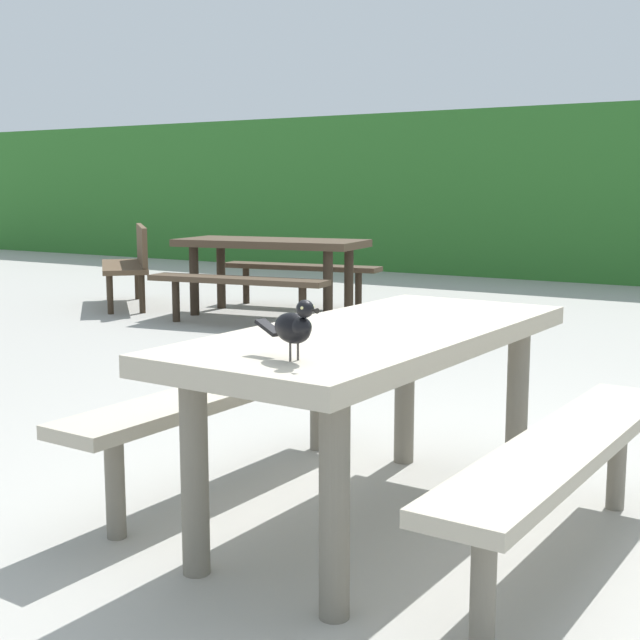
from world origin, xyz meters
name	(u,v)px	position (x,y,z in m)	size (l,w,h in m)	color
ground_plane	(440,514)	(0.00, 0.00, 0.00)	(60.00, 60.00, 0.00)	#A3A099
picnic_table_foreground	(378,377)	(-0.17, -0.20, 0.56)	(1.73, 1.82, 0.74)	#B2A893
bird_grackle	(295,326)	(-0.07, -0.88, 0.84)	(0.28, 0.13, 0.18)	black
picnic_table_mid_right	(271,258)	(-3.57, 3.93, 0.56)	(1.96, 1.94, 0.74)	#473828
park_bench_side	(132,259)	(-5.21, 3.72, 0.49)	(1.31, 1.29, 0.84)	brown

